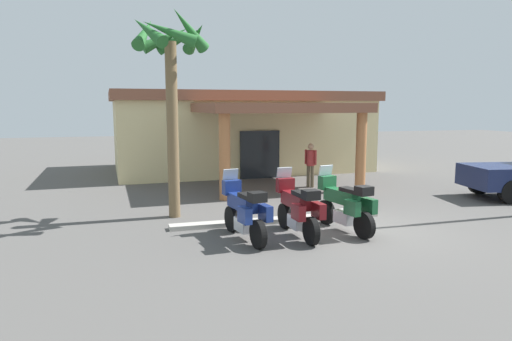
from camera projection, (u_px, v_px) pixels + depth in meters
ground_plane at (356, 230)px, 11.77m from camera, size 80.00×80.00×0.00m
motel_building at (240, 130)px, 22.81m from camera, size 12.66×11.57×3.85m
motorcycle_blue at (244, 211)px, 10.79m from camera, size 0.85×2.20×1.61m
motorcycle_maroon at (298, 209)px, 11.07m from camera, size 0.73×2.21×1.61m
motorcycle_green at (345, 204)px, 11.52m from camera, size 0.90×2.19×1.61m
pedestrian at (311, 162)px, 17.81m from camera, size 0.35×0.45×1.72m
palm_tree_roadside at (171, 63)px, 12.54m from camera, size 2.21×2.24×5.76m
curb_strip at (279, 220)px, 12.54m from camera, size 5.96×0.36×0.12m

